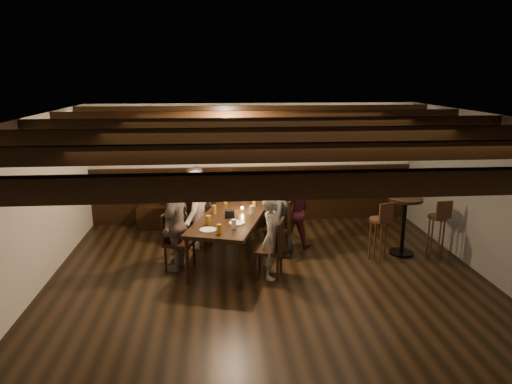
{
  "coord_description": "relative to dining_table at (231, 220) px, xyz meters",
  "views": [
    {
      "loc": [
        -0.72,
        -5.54,
        2.96
      ],
      "look_at": [
        -0.13,
        1.3,
        1.17
      ],
      "focal_mm": 32.0,
      "sensor_mm": 36.0,
      "label": 1
    }
  ],
  "objects": [
    {
      "name": "pint_d",
      "position": [
        0.35,
        0.1,
        0.13
      ],
      "size": [
        0.07,
        0.07,
        0.14
      ],
      "primitive_type": "cylinder",
      "color": "silver",
      "rests_on": "dining_table"
    },
    {
      "name": "high_top_table",
      "position": [
        2.89,
        0.06,
        -0.05
      ],
      "size": [
        0.55,
        0.55,
        0.98
      ],
      "color": "black",
      "rests_on": "floor"
    },
    {
      "name": "pint_e",
      "position": [
        -0.34,
        -0.37,
        0.13
      ],
      "size": [
        0.07,
        0.07,
        0.14
      ],
      "primitive_type": "cylinder",
      "color": "#BF7219",
      "rests_on": "dining_table"
    },
    {
      "name": "chair_left_near",
      "position": [
        -0.56,
        0.64,
        -0.42
      ],
      "size": [
        0.5,
        0.5,
        0.88
      ],
      "rotation": [
        0.0,
        0.0,
        -1.86
      ],
      "color": "black",
      "rests_on": "floor"
    },
    {
      "name": "room",
      "position": [
        0.25,
        0.83,
        0.38
      ],
      "size": [
        7.0,
        7.0,
        7.0
      ],
      "color": "black",
      "rests_on": "ground"
    },
    {
      "name": "pint_f",
      "position": [
        0.03,
        -0.58,
        0.13
      ],
      "size": [
        0.07,
        0.07,
        0.14
      ],
      "primitive_type": "cylinder",
      "color": "silver",
      "rests_on": "dining_table"
    },
    {
      "name": "chair_right_far",
      "position": [
        0.56,
        -0.64,
        -0.42
      ],
      "size": [
        0.51,
        0.51,
        0.89
      ],
      "rotation": [
        0.0,
        0.0,
        1.28
      ],
      "color": "black",
      "rests_on": "floor"
    },
    {
      "name": "person_bench_centre",
      "position": [
        0.3,
        1.0,
        -0.08
      ],
      "size": [
        0.51,
        0.41,
        1.23
      ],
      "primitive_type": "imported",
      "rotation": [
        0.0,
        0.0,
        2.85
      ],
      "color": "gray",
      "rests_on": "floor"
    },
    {
      "name": "condiment_caddy",
      "position": [
        -0.01,
        -0.05,
        0.12
      ],
      "size": [
        0.15,
        0.1,
        0.12
      ],
      "primitive_type": "cube",
      "color": "black",
      "rests_on": "dining_table"
    },
    {
      "name": "person_right_near",
      "position": [
        0.85,
        0.21,
        -0.02
      ],
      "size": [
        0.6,
        0.75,
        1.35
      ],
      "primitive_type": "imported",
      "rotation": [
        0.0,
        0.0,
        1.28
      ],
      "color": "#29292C",
      "rests_on": "floor"
    },
    {
      "name": "chair_right_near",
      "position": [
        0.82,
        0.22,
        -0.4
      ],
      "size": [
        0.55,
        0.55,
        0.97
      ],
      "rotation": [
        0.0,
        0.0,
        1.28
      ],
      "color": "black",
      "rests_on": "floor"
    },
    {
      "name": "dining_table",
      "position": [
        0.0,
        0.0,
        0.0
      ],
      "size": [
        1.45,
        2.19,
        0.76
      ],
      "rotation": [
        0.0,
        0.0,
        -0.29
      ],
      "color": "black",
      "rests_on": "floor"
    },
    {
      "name": "pint_c",
      "position": [
        -0.26,
        0.18,
        0.13
      ],
      "size": [
        0.07,
        0.07,
        0.14
      ],
      "primitive_type": "cylinder",
      "color": "#BF7219",
      "rests_on": "dining_table"
    },
    {
      "name": "pint_a",
      "position": [
        -0.07,
        0.75,
        0.13
      ],
      "size": [
        0.07,
        0.07,
        0.14
      ],
      "primitive_type": "cylinder",
      "color": "#BF7219",
      "rests_on": "dining_table"
    },
    {
      "name": "plate_near",
      "position": [
        -0.35,
        -0.63,
        0.07
      ],
      "size": [
        0.24,
        0.24,
        0.01
      ],
      "primitive_type": "cylinder",
      "color": "white",
      "rests_on": "dining_table"
    },
    {
      "name": "plate_far",
      "position": [
        0.09,
        -0.34,
        0.07
      ],
      "size": [
        0.24,
        0.24,
        0.01
      ],
      "primitive_type": "cylinder",
      "color": "white",
      "rests_on": "dining_table"
    },
    {
      "name": "pint_b",
      "position": [
        0.43,
        0.55,
        0.13
      ],
      "size": [
        0.07,
        0.07,
        0.14
      ],
      "primitive_type": "cylinder",
      "color": "#BF7219",
      "rests_on": "dining_table"
    },
    {
      "name": "person_left_far",
      "position": [
        -0.85,
        -0.21,
        0.02
      ],
      "size": [
        0.58,
        0.9,
        1.43
      ],
      "primitive_type": "imported",
      "rotation": [
        0.0,
        0.0,
        -1.86
      ],
      "color": "#786660",
      "rests_on": "floor"
    },
    {
      "name": "person_bench_left",
      "position": [
        -0.6,
        1.12,
        -0.02
      ],
      "size": [
        0.76,
        0.6,
        1.35
      ],
      "primitive_type": "imported",
      "rotation": [
        0.0,
        0.0,
        2.85
      ],
      "color": "#29282B",
      "rests_on": "floor"
    },
    {
      "name": "bar_stool_left",
      "position": [
        2.39,
        -0.15,
        -0.32
      ],
      "size": [
        0.35,
        0.36,
        1.0
      ],
      "rotation": [
        0.0,
        0.0,
        0.38
      ],
      "color": "#371E11",
      "rests_on": "floor"
    },
    {
      "name": "person_left_near",
      "position": [
        -0.59,
        0.65,
        -0.01
      ],
      "size": [
        0.75,
        1.0,
        1.37
      ],
      "primitive_type": "imported",
      "rotation": [
        0.0,
        0.0,
        -1.86
      ],
      "color": "#9E9185",
      "rests_on": "floor"
    },
    {
      "name": "bar_stool_right",
      "position": [
        3.39,
        -0.1,
        -0.32
      ],
      "size": [
        0.31,
        0.33,
        1.0
      ],
      "rotation": [
        0.0,
        0.0,
        0.12
      ],
      "color": "#371E11",
      "rests_on": "floor"
    },
    {
      "name": "person_bench_right",
      "position": [
        1.12,
        0.6,
        -0.05
      ],
      "size": [
        0.74,
        0.65,
        1.29
      ],
      "primitive_type": "imported",
      "rotation": [
        0.0,
        0.0,
        2.85
      ],
      "color": "#591E28",
      "rests_on": "floor"
    },
    {
      "name": "candle",
      "position": [
        0.2,
        0.25,
        0.09
      ],
      "size": [
        0.05,
        0.05,
        0.05
      ],
      "primitive_type": "cylinder",
      "color": "beige",
      "rests_on": "dining_table"
    },
    {
      "name": "person_right_far",
      "position": [
        0.59,
        -0.65,
        -0.07
      ],
      "size": [
        0.42,
        0.53,
        1.26
      ],
      "primitive_type": "imported",
      "rotation": [
        0.0,
        0.0,
        1.28
      ],
      "color": "gray",
      "rests_on": "floor"
    },
    {
      "name": "pint_g",
      "position": [
        -0.18,
        -0.78,
        0.13
      ],
      "size": [
        0.07,
        0.07,
        0.14
      ],
      "primitive_type": "cylinder",
      "color": "#BF7219",
      "rests_on": "dining_table"
    },
    {
      "name": "chair_left_far",
      "position": [
        -0.82,
        -0.22,
        -0.42
      ],
      "size": [
        0.52,
        0.52,
        0.91
      ],
      "rotation": [
        0.0,
        0.0,
        -1.86
      ],
      "color": "black",
      "rests_on": "floor"
    }
  ]
}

